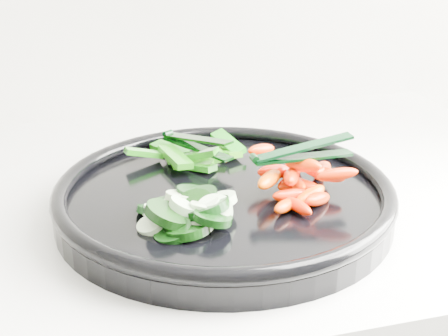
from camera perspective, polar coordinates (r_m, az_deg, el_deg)
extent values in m
cylinder|color=black|center=(0.69, 0.00, -3.23)|extent=(0.47, 0.47, 0.02)
torus|color=black|center=(0.69, 0.00, -1.84)|extent=(0.48, 0.48, 0.02)
cylinder|color=black|center=(0.60, -4.67, -5.81)|extent=(0.05, 0.05, 0.02)
cylinder|color=beige|center=(0.62, -6.67, -5.23)|extent=(0.04, 0.04, 0.02)
cylinder|color=black|center=(0.64, -6.47, -3.96)|extent=(0.05, 0.05, 0.02)
cylinder|color=beige|center=(0.64, -5.86, -4.18)|extent=(0.05, 0.05, 0.03)
cylinder|color=black|center=(0.61, -3.38, -5.62)|extent=(0.06, 0.06, 0.02)
cylinder|color=#DFF8C6|center=(0.61, -2.73, -5.37)|extent=(0.04, 0.04, 0.02)
cylinder|color=black|center=(0.65, -4.71, -3.44)|extent=(0.05, 0.05, 0.02)
cylinder|color=beige|center=(0.65, -3.07, -3.37)|extent=(0.04, 0.04, 0.02)
cylinder|color=black|center=(0.65, -5.44, -3.42)|extent=(0.05, 0.05, 0.01)
cylinder|color=beige|center=(0.65, -4.91, -3.59)|extent=(0.05, 0.04, 0.01)
cylinder|color=black|center=(0.62, -1.52, -3.67)|extent=(0.06, 0.06, 0.03)
cylinder|color=beige|center=(0.62, -1.81, -3.69)|extent=(0.05, 0.05, 0.02)
cylinder|color=black|center=(0.66, -2.72, -2.30)|extent=(0.05, 0.05, 0.02)
cylinder|color=beige|center=(0.65, -4.03, -2.63)|extent=(0.04, 0.04, 0.02)
cylinder|color=black|center=(0.61, -5.12, -4.26)|extent=(0.06, 0.06, 0.03)
cylinder|color=beige|center=(0.63, -3.52, -3.54)|extent=(0.04, 0.04, 0.03)
cylinder|color=black|center=(0.63, -2.62, -3.39)|extent=(0.04, 0.04, 0.03)
cylinder|color=#D0EBBC|center=(0.62, -0.85, -3.87)|extent=(0.04, 0.04, 0.03)
cylinder|color=black|center=(0.65, -2.22, -2.64)|extent=(0.04, 0.04, 0.02)
cylinder|color=beige|center=(0.64, -0.36, -2.98)|extent=(0.05, 0.05, 0.02)
cylinder|color=black|center=(0.61, -1.05, -4.58)|extent=(0.05, 0.05, 0.02)
cylinder|color=beige|center=(0.62, -1.65, -3.65)|extent=(0.05, 0.05, 0.02)
ellipsoid|color=#FF5100|center=(0.67, 7.79, -2.62)|extent=(0.05, 0.03, 0.03)
ellipsoid|color=red|center=(0.67, 6.10, -2.48)|extent=(0.05, 0.02, 0.02)
ellipsoid|color=red|center=(0.65, 6.83, -3.50)|extent=(0.03, 0.04, 0.01)
ellipsoid|color=#E24800|center=(0.70, 6.39, -1.45)|extent=(0.03, 0.05, 0.03)
ellipsoid|color=#DB3D00|center=(0.66, 8.55, -2.82)|extent=(0.05, 0.04, 0.03)
ellipsoid|color=#EF4F00|center=(0.70, 6.01, -1.42)|extent=(0.04, 0.04, 0.02)
ellipsoid|color=#E84A00|center=(0.64, 5.57, -3.50)|extent=(0.04, 0.04, 0.02)
ellipsoid|color=#DE3900|center=(0.69, 7.22, -1.63)|extent=(0.05, 0.04, 0.02)
ellipsoid|color=#FF1200|center=(0.73, 8.65, -0.37)|extent=(0.04, 0.04, 0.02)
ellipsoid|color=red|center=(0.74, 6.66, 0.02)|extent=(0.03, 0.04, 0.02)
ellipsoid|color=#F86000|center=(0.67, 4.19, -1.01)|extent=(0.05, 0.05, 0.02)
ellipsoid|color=#F04800|center=(0.70, 8.97, -0.08)|extent=(0.05, 0.06, 0.03)
ellipsoid|color=red|center=(0.68, 6.18, -0.79)|extent=(0.04, 0.05, 0.03)
ellipsoid|color=#EB2300|center=(0.69, 4.71, -0.33)|extent=(0.05, 0.03, 0.03)
ellipsoid|color=#F03000|center=(0.69, 9.06, -0.47)|extent=(0.05, 0.04, 0.02)
ellipsoid|color=#EC3900|center=(0.67, 7.22, 0.31)|extent=(0.04, 0.05, 0.03)
ellipsoid|color=#FF3100|center=(0.71, 3.42, 1.69)|extent=(0.04, 0.03, 0.02)
ellipsoid|color=#F92D00|center=(0.66, 10.33, -0.59)|extent=(0.05, 0.02, 0.02)
cube|color=#176309|center=(0.76, -1.50, 0.49)|extent=(0.04, 0.05, 0.02)
cube|color=#186209|center=(0.77, -2.32, 0.80)|extent=(0.05, 0.04, 0.02)
cube|color=#1A6609|center=(0.79, 0.05, 1.41)|extent=(0.03, 0.06, 0.02)
cube|color=#106D0A|center=(0.75, -2.49, 0.14)|extent=(0.04, 0.05, 0.01)
cube|color=#25740B|center=(0.76, -2.38, 0.56)|extent=(0.07, 0.02, 0.02)
cube|color=#0E690A|center=(0.80, -5.00, 1.67)|extent=(0.05, 0.06, 0.01)
cube|color=#0F750B|center=(0.77, -4.52, 0.86)|extent=(0.02, 0.07, 0.03)
cube|color=#0A730F|center=(0.75, -2.82, 1.14)|extent=(0.06, 0.05, 0.03)
cube|color=#13690A|center=(0.77, -7.34, 1.39)|extent=(0.05, 0.02, 0.02)
cube|color=#0C6E0A|center=(0.75, -4.48, 1.03)|extent=(0.03, 0.07, 0.01)
cube|color=#16710A|center=(0.79, 0.38, 2.33)|extent=(0.03, 0.06, 0.02)
cylinder|color=black|center=(0.65, 2.80, 0.88)|extent=(0.01, 0.01, 0.01)
cube|color=black|center=(0.67, 7.25, 0.98)|extent=(0.11, 0.02, 0.00)
cube|color=black|center=(0.67, 7.30, 1.89)|extent=(0.11, 0.02, 0.02)
cylinder|color=black|center=(0.80, -5.15, 3.16)|extent=(0.01, 0.01, 0.01)
cube|color=black|center=(0.76, -2.46, 1.87)|extent=(0.07, 0.10, 0.00)
cube|color=black|center=(0.76, -2.47, 2.68)|extent=(0.07, 0.10, 0.02)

